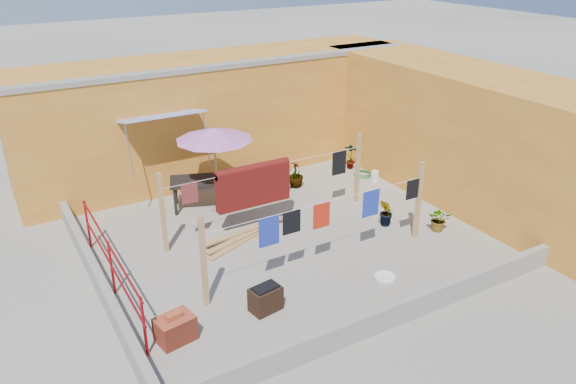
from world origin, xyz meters
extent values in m
plane|color=#9E998E|center=(0.00, 0.00, 0.00)|extent=(80.00, 80.00, 0.00)
cube|color=gold|center=(0.50, 4.70, 1.60)|extent=(11.00, 2.40, 3.20)
cube|color=gray|center=(0.50, 3.65, 3.15)|extent=(11.00, 0.35, 0.12)
cube|color=#2D51B2|center=(-1.60, 3.15, 2.25)|extent=(2.00, 0.79, 0.22)
cylinder|color=gray|center=(-2.55, 2.78, 1.60)|extent=(0.03, 0.30, 1.28)
cylinder|color=gray|center=(-0.65, 2.78, 1.60)|extent=(0.03, 0.30, 1.28)
cube|color=gold|center=(5.20, 0.00, 1.60)|extent=(2.40, 9.00, 3.20)
cube|color=gray|center=(0.00, -3.58, 0.22)|extent=(8.30, 0.16, 0.44)
cube|color=gray|center=(-4.08, 0.00, 0.22)|extent=(0.16, 7.30, 0.44)
cylinder|color=#A81017|center=(-3.85, -2.20, 0.55)|extent=(0.05, 0.05, 1.10)
cylinder|color=#A81017|center=(-3.85, -0.20, 0.55)|extent=(0.05, 0.05, 1.10)
cylinder|color=#A81017|center=(-3.85, 1.80, 0.55)|extent=(0.05, 0.05, 1.10)
cylinder|color=#A81017|center=(-3.85, -0.20, 1.05)|extent=(0.04, 4.20, 0.04)
cylinder|color=#A81017|center=(-3.85, -0.20, 0.60)|extent=(0.04, 4.20, 0.04)
cube|color=tan|center=(-2.50, -1.40, 0.90)|extent=(0.09, 0.09, 1.80)
cube|color=tan|center=(2.50, -1.40, 0.90)|extent=(0.09, 0.09, 1.80)
cube|color=tan|center=(2.50, 0.80, 0.90)|extent=(0.09, 0.09, 1.80)
cube|color=tan|center=(-2.50, 0.80, 0.90)|extent=(0.09, 0.09, 1.80)
cylinder|color=silver|center=(0.00, -1.40, 1.45)|extent=(5.00, 0.01, 0.01)
cylinder|color=silver|center=(0.00, 0.80, 1.45)|extent=(5.00, 0.01, 0.01)
cube|color=#500F0D|center=(-0.40, 0.80, 1.05)|extent=(1.77, 0.22, 0.91)
cube|color=black|center=(1.93, 0.80, 1.15)|extent=(0.39, 0.02, 0.60)
cube|color=maroon|center=(-1.89, 0.80, 1.22)|extent=(0.36, 0.02, 0.46)
cube|color=#1C2F9C|center=(-1.19, -1.40, 1.15)|extent=(0.42, 0.02, 0.60)
cube|color=black|center=(-0.70, -1.40, 1.21)|extent=(0.38, 0.02, 0.47)
cube|color=#B2200E|center=(-0.03, -1.40, 1.18)|extent=(0.37, 0.02, 0.53)
cube|color=#1C2F9C|center=(1.18, -1.40, 1.16)|extent=(0.40, 0.02, 0.58)
cube|color=black|center=(2.30, -1.40, 1.23)|extent=(0.34, 0.02, 0.45)
cylinder|color=gray|center=(-0.74, 2.07, 0.03)|extent=(0.33, 0.33, 0.05)
cylinder|color=gray|center=(-0.74, 2.07, 1.04)|extent=(0.04, 0.04, 2.08)
cone|color=#CB6DAB|center=(-0.74, 2.07, 1.97)|extent=(2.32, 2.32, 0.29)
cylinder|color=gray|center=(-0.74, 2.07, 2.13)|extent=(0.04, 0.04, 0.09)
cube|color=black|center=(-0.95, 2.40, 0.72)|extent=(1.79, 1.31, 0.06)
cube|color=black|center=(-1.72, 2.34, 0.35)|extent=(0.06, 0.06, 0.70)
cube|color=black|center=(-1.50, 2.94, 0.35)|extent=(0.06, 0.06, 0.70)
cube|color=black|center=(-0.40, 1.85, 0.35)|extent=(0.06, 0.06, 0.70)
cube|color=black|center=(-0.18, 2.45, 0.35)|extent=(0.06, 0.06, 0.70)
cube|color=#AE3D28|center=(-3.33, -2.08, 0.22)|extent=(0.68, 0.55, 0.44)
cube|color=#A84427|center=(-3.33, -2.08, 0.49)|extent=(0.30, 0.18, 0.09)
cube|color=tan|center=(-0.90, 0.35, 0.02)|extent=(1.99, 0.90, 0.04)
cube|color=tan|center=(-0.82, 0.47, 0.07)|extent=(2.04, 0.73, 0.04)
cube|color=tan|center=(-0.74, 0.59, 0.11)|extent=(2.08, 0.45, 0.04)
cube|color=black|center=(-1.65, -2.09, 0.23)|extent=(0.60, 0.45, 0.46)
cube|color=black|center=(-1.65, -2.09, 0.48)|extent=(0.49, 0.34, 0.04)
cylinder|color=silver|center=(0.85, -2.39, 0.03)|extent=(0.41, 0.41, 0.05)
torus|color=silver|center=(0.85, -2.39, 0.05)|extent=(0.43, 0.43, 0.04)
cylinder|color=silver|center=(2.68, 0.35, 0.17)|extent=(0.24, 0.24, 0.33)
cylinder|color=silver|center=(2.68, 0.35, 0.36)|extent=(0.07, 0.07, 0.06)
cylinder|color=silver|center=(3.70, 1.56, 0.15)|extent=(0.22, 0.22, 0.30)
cylinder|color=silver|center=(3.70, 1.56, 0.32)|extent=(0.06, 0.06, 0.05)
torus|color=#187024|center=(3.70, 2.09, 0.02)|extent=(0.53, 0.53, 0.04)
torus|color=#187024|center=(3.70, 2.09, 0.06)|extent=(0.45, 0.45, 0.04)
imported|color=#245E1B|center=(0.99, 2.14, 0.36)|extent=(0.74, 0.66, 0.73)
imported|color=#245E1B|center=(1.65, 2.36, 0.37)|extent=(0.42, 0.42, 0.73)
imported|color=#245E1B|center=(3.70, 2.68, 0.38)|extent=(0.47, 0.49, 0.77)
imported|color=#245E1B|center=(2.28, -0.64, 0.34)|extent=(0.44, 0.47, 0.68)
imported|color=#245E1B|center=(3.19, -1.42, 0.28)|extent=(0.67, 0.67, 0.56)
camera|label=1|loc=(-5.49, -9.49, 6.09)|focal=35.00mm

